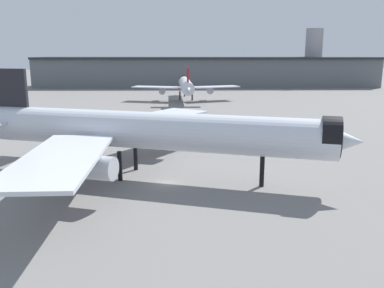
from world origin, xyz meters
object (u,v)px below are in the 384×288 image
airliner_near_gate (141,131)px  baggage_cart_trailing (68,133)px  airliner_far_taxiway (186,85)px  service_truck_front (111,125)px

airliner_near_gate → baggage_cart_trailing: (-16.34, 34.56, -6.54)m
airliner_far_taxiway → baggage_cart_trailing: airliner_far_taxiway is taller
airliner_near_gate → service_truck_front: bearing=123.7°
airliner_far_taxiway → service_truck_front: 73.04m
airliner_near_gate → service_truck_front: airliner_near_gate is taller
service_truck_front → baggage_cart_trailing: size_ratio=2.13×
airliner_near_gate → baggage_cart_trailing: bearing=139.8°
airliner_near_gate → airliner_far_taxiway: bearing=102.5°
airliner_near_gate → service_truck_front: 40.44m
airliner_near_gate → airliner_far_taxiway: size_ratio=1.25×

